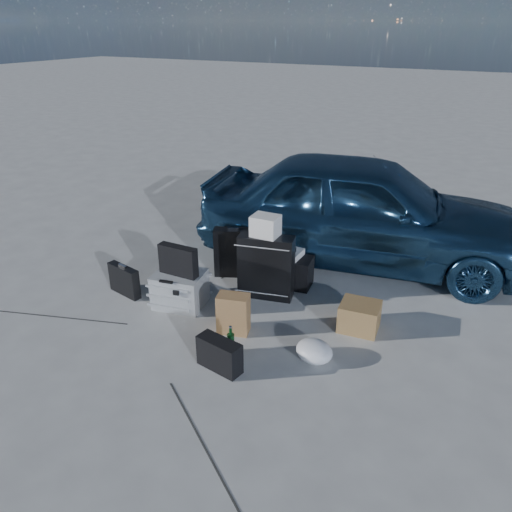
{
  "coord_description": "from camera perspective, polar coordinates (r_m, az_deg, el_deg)",
  "views": [
    {
      "loc": [
        2.38,
        -3.26,
        2.68
      ],
      "look_at": [
        0.18,
        0.85,
        0.47
      ],
      "focal_mm": 35.0,
      "sensor_mm": 36.0,
      "label": 1
    }
  ],
  "objects": [
    {
      "name": "kraft_bag",
      "position": [
        4.7,
        -2.61,
        -6.6
      ],
      "size": [
        0.33,
        0.25,
        0.39
      ],
      "primitive_type": "cube",
      "rotation": [
        0.0,
        0.0,
        0.27
      ],
      "color": "#9D6444",
      "rests_on": "ground"
    },
    {
      "name": "green_bottle",
      "position": [
        4.46,
        -2.9,
        -9.59
      ],
      "size": [
        0.08,
        0.08,
        0.26
      ],
      "primitive_type": "cylinder",
      "rotation": [
        0.0,
        0.0,
        -0.25
      ],
      "color": "black",
      "rests_on": "ground"
    },
    {
      "name": "car",
      "position": [
        6.06,
        12.18,
        5.22
      ],
      "size": [
        4.06,
        2.22,
        1.31
      ],
      "primitive_type": "imported",
      "rotation": [
        0.0,
        0.0,
        1.76
      ],
      "color": "#28527A",
      "rests_on": "ground"
    },
    {
      "name": "pelican_case",
      "position": [
        5.19,
        -8.67,
        -3.75
      ],
      "size": [
        0.56,
        0.49,
        0.36
      ],
      "primitive_type": "cube",
      "rotation": [
        0.0,
        0.0,
        0.2
      ],
      "color": "#9A9D9F",
      "rests_on": "ground"
    },
    {
      "name": "messenger_bag",
      "position": [
        4.28,
        -4.19,
        -11.16
      ],
      "size": [
        0.42,
        0.21,
        0.28
      ],
      "primitive_type": "cube",
      "rotation": [
        0.0,
        0.0,
        -0.17
      ],
      "color": "black",
      "rests_on": "ground"
    },
    {
      "name": "ground",
      "position": [
        4.84,
        -6.76,
        -8.46
      ],
      "size": [
        60.0,
        60.0,
        0.0
      ],
      "primitive_type": "plane",
      "color": "beige",
      "rests_on": "ground"
    },
    {
      "name": "plastic_bag",
      "position": [
        4.41,
        6.67,
        -10.75
      ],
      "size": [
        0.41,
        0.38,
        0.19
      ],
      "primitive_type": "ellipsoid",
      "rotation": [
        0.0,
        0.0,
        -0.34
      ],
      "color": "white",
      "rests_on": "ground"
    },
    {
      "name": "suitcase_left",
      "position": [
        5.69,
        -2.57,
        0.42
      ],
      "size": [
        0.46,
        0.32,
        0.57
      ],
      "primitive_type": "cube",
      "rotation": [
        0.0,
        0.0,
        0.42
      ],
      "color": "black",
      "rests_on": "ground"
    },
    {
      "name": "laptop_bag",
      "position": [
        5.02,
        -8.88,
        -0.51
      ],
      "size": [
        0.41,
        0.11,
        0.31
      ],
      "primitive_type": "cube",
      "rotation": [
        0.0,
        0.0,
        0.01
      ],
      "color": "black",
      "rests_on": "pelican_case"
    },
    {
      "name": "briefcase",
      "position": [
        5.52,
        -14.82,
        -2.71
      ],
      "size": [
        0.43,
        0.18,
        0.33
      ],
      "primitive_type": "cube",
      "rotation": [
        0.0,
        0.0,
        -0.2
      ],
      "color": "black",
      "rests_on": "ground"
    },
    {
      "name": "white_carton",
      "position": [
        5.05,
        1.09,
        3.47
      ],
      "size": [
        0.28,
        0.23,
        0.22
      ],
      "primitive_type": "cube",
      "rotation": [
        0.0,
        0.0,
        0.04
      ],
      "color": "silver",
      "rests_on": "suitcase_right"
    },
    {
      "name": "duffel_bag",
      "position": [
        5.56,
        2.95,
        -1.57
      ],
      "size": [
        0.7,
        0.37,
        0.33
      ],
      "primitive_type": "cube",
      "rotation": [
        0.0,
        0.0,
        0.14
      ],
      "color": "black",
      "rests_on": "ground"
    },
    {
      "name": "suitcase_right",
      "position": [
        5.22,
        1.16,
        -1.25
      ],
      "size": [
        0.61,
        0.33,
        0.69
      ],
      "primitive_type": "cube",
      "rotation": [
        0.0,
        0.0,
        0.23
      ],
      "color": "black",
      "rests_on": "ground"
    },
    {
      "name": "flat_box_white",
      "position": [
        5.47,
        3.0,
        0.37
      ],
      "size": [
        0.41,
        0.31,
        0.07
      ],
      "primitive_type": "cube",
      "rotation": [
        0.0,
        0.0,
        0.0
      ],
      "color": "silver",
      "rests_on": "duffel_bag"
    },
    {
      "name": "flat_box_black",
      "position": [
        5.43,
        3.02,
        0.88
      ],
      "size": [
        0.3,
        0.26,
        0.05
      ],
      "primitive_type": "cube",
      "rotation": [
        0.0,
        0.0,
        -0.38
      ],
      "color": "black",
      "rests_on": "flat_box_white"
    },
    {
      "name": "cardboard_box",
      "position": [
        4.86,
        11.74,
        -6.78
      ],
      "size": [
        0.39,
        0.35,
        0.27
      ],
      "primitive_type": "cube",
      "rotation": [
        0.0,
        0.0,
        0.1
      ],
      "color": "olive",
      "rests_on": "ground"
    }
  ]
}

